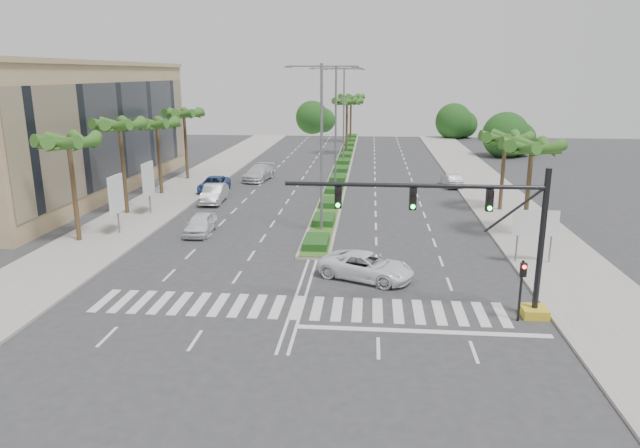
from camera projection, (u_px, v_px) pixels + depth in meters
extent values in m
plane|color=#333335|center=(297.00, 308.00, 28.45)|extent=(160.00, 160.00, 0.00)
cube|color=gray|center=(514.00, 216.00, 46.37)|extent=(6.00, 120.00, 0.15)
cube|color=gray|center=(152.00, 208.00, 49.00)|extent=(6.00, 120.00, 0.15)
cube|color=gray|center=(343.00, 165.00, 71.74)|extent=(2.20, 75.00, 0.20)
cube|color=#2B551D|center=(343.00, 164.00, 71.71)|extent=(1.80, 75.00, 0.04)
cube|color=tan|center=(61.00, 131.00, 54.18)|extent=(12.00, 36.00, 12.00)
cube|color=gold|center=(534.00, 312.00, 27.40)|extent=(1.20, 1.20, 0.45)
cylinder|color=black|center=(541.00, 243.00, 26.51)|extent=(0.28, 0.28, 7.00)
cylinder|color=black|center=(414.00, 186.00, 26.36)|extent=(12.00, 0.20, 0.20)
cylinder|color=black|center=(513.00, 211.00, 26.24)|extent=(2.53, 0.12, 2.15)
cube|color=black|center=(490.00, 201.00, 26.22)|extent=(0.32, 0.24, 1.00)
cylinder|color=#19E533|center=(490.00, 208.00, 26.17)|extent=(0.20, 0.06, 0.20)
cube|color=black|center=(413.00, 199.00, 26.53)|extent=(0.32, 0.24, 1.00)
cylinder|color=#19E533|center=(413.00, 207.00, 26.47)|extent=(0.20, 0.06, 0.20)
cube|color=black|center=(338.00, 198.00, 26.83)|extent=(0.32, 0.24, 1.00)
cylinder|color=#19E533|center=(338.00, 205.00, 26.78)|extent=(0.20, 0.06, 0.20)
cylinder|color=black|center=(520.00, 291.00, 26.57)|extent=(0.12, 0.12, 3.00)
cube|color=black|center=(523.00, 270.00, 26.15)|extent=(0.28, 0.22, 0.65)
cylinder|color=red|center=(525.00, 267.00, 25.98)|extent=(0.18, 0.05, 0.18)
cylinder|color=slate|center=(517.00, 242.00, 34.71)|extent=(0.10, 0.10, 2.80)
cylinder|color=slate|center=(551.00, 242.00, 34.54)|extent=(0.10, 0.10, 2.80)
cube|color=#0C6638|center=(536.00, 223.00, 34.32)|extent=(2.60, 0.08, 1.50)
cube|color=white|center=(536.00, 223.00, 34.27)|extent=(2.70, 0.02, 1.60)
cylinder|color=slate|center=(118.00, 216.00, 40.90)|extent=(0.12, 0.12, 2.80)
cube|color=white|center=(116.00, 194.00, 40.48)|extent=(0.18, 2.10, 2.70)
cube|color=#D8594C|center=(116.00, 194.00, 40.48)|extent=(0.12, 2.00, 2.60)
cylinder|color=slate|center=(150.00, 198.00, 46.67)|extent=(0.12, 0.12, 2.80)
cube|color=white|center=(148.00, 179.00, 46.26)|extent=(0.18, 2.10, 2.70)
cube|color=#D8594C|center=(148.00, 179.00, 46.26)|extent=(0.12, 2.00, 2.60)
cylinder|color=brown|center=(74.00, 193.00, 38.60)|extent=(0.32, 0.32, 7.00)
sphere|color=brown|center=(68.00, 142.00, 37.73)|extent=(0.70, 0.70, 0.70)
cone|color=#2B5A1C|center=(85.00, 144.00, 37.66)|extent=(0.90, 3.62, 1.50)
cone|color=#2B5A1C|center=(85.00, 142.00, 38.53)|extent=(3.39, 2.96, 1.50)
cone|color=#2B5A1C|center=(73.00, 142.00, 38.81)|extent=(3.73, 1.68, 1.50)
cone|color=#2B5A1C|center=(58.00, 143.00, 38.30)|extent=(2.38, 3.65, 1.50)
cone|color=#2B5A1C|center=(50.00, 144.00, 37.38)|extent=(2.38, 3.65, 1.50)
cone|color=#2B5A1C|center=(56.00, 146.00, 36.75)|extent=(3.73, 1.68, 1.50)
cone|color=#2B5A1C|center=(72.00, 145.00, 36.87)|extent=(3.39, 2.96, 1.50)
cylinder|color=brown|center=(124.00, 170.00, 46.25)|extent=(0.32, 0.32, 7.40)
sphere|color=brown|center=(120.00, 125.00, 45.33)|extent=(0.70, 0.70, 0.70)
cone|color=#2B5A1C|center=(133.00, 127.00, 45.26)|extent=(0.90, 3.62, 1.50)
cone|color=#2B5A1C|center=(132.00, 126.00, 46.12)|extent=(3.39, 2.96, 1.50)
cone|color=#2B5A1C|center=(122.00, 125.00, 46.41)|extent=(3.73, 1.68, 1.50)
cone|color=#2B5A1C|center=(110.00, 126.00, 45.90)|extent=(2.38, 3.65, 1.50)
cone|color=#2B5A1C|center=(105.00, 127.00, 44.98)|extent=(2.38, 3.65, 1.50)
cone|color=#2B5A1C|center=(111.00, 128.00, 44.34)|extent=(3.73, 1.68, 1.50)
cone|color=#2B5A1C|center=(123.00, 128.00, 44.47)|extent=(3.39, 2.96, 1.50)
cylinder|color=brown|center=(159.00, 159.00, 54.03)|extent=(0.32, 0.32, 6.80)
sphere|color=brown|center=(157.00, 124.00, 53.18)|extent=(0.70, 0.70, 0.70)
cone|color=#2B5A1C|center=(168.00, 125.00, 53.11)|extent=(0.90, 3.62, 1.50)
cone|color=#2B5A1C|center=(167.00, 125.00, 53.98)|extent=(3.39, 2.96, 1.50)
cone|color=#2B5A1C|center=(159.00, 124.00, 54.26)|extent=(3.73, 1.68, 1.50)
cone|color=#2B5A1C|center=(149.00, 125.00, 53.75)|extent=(2.38, 3.65, 1.50)
cone|color=#2B5A1C|center=(145.00, 126.00, 52.84)|extent=(2.38, 3.65, 1.50)
cone|color=#2B5A1C|center=(150.00, 126.00, 52.20)|extent=(3.73, 1.68, 1.50)
cone|color=#2B5A1C|center=(161.00, 126.00, 52.32)|extent=(3.39, 2.96, 1.50)
cylinder|color=brown|center=(186.00, 147.00, 61.68)|extent=(0.32, 0.32, 7.20)
sphere|color=brown|center=(184.00, 114.00, 60.78)|extent=(0.70, 0.70, 0.70)
cone|color=#2B5A1C|center=(194.00, 115.00, 60.71)|extent=(0.90, 3.62, 1.50)
cone|color=#2B5A1C|center=(193.00, 114.00, 61.58)|extent=(3.39, 2.96, 1.50)
cone|color=#2B5A1C|center=(185.00, 114.00, 61.86)|extent=(3.73, 1.68, 1.50)
cone|color=#2B5A1C|center=(176.00, 115.00, 61.35)|extent=(2.38, 3.65, 1.50)
cone|color=#2B5A1C|center=(173.00, 115.00, 60.43)|extent=(2.38, 3.65, 1.50)
cone|color=#2B5A1C|center=(178.00, 116.00, 59.80)|extent=(3.73, 1.68, 1.50)
cone|color=#2B5A1C|center=(188.00, 116.00, 59.92)|extent=(3.39, 2.96, 1.50)
cylinder|color=brown|center=(528.00, 192.00, 39.84)|extent=(0.32, 0.32, 6.50)
sphere|color=brown|center=(532.00, 147.00, 39.03)|extent=(0.70, 0.70, 0.70)
cone|color=#2B5A1C|center=(548.00, 149.00, 38.96)|extent=(0.90, 3.62, 1.50)
cone|color=#2B5A1C|center=(539.00, 147.00, 39.83)|extent=(3.39, 2.96, 1.50)
cone|color=#2B5A1C|center=(524.00, 147.00, 40.11)|extent=(3.73, 1.68, 1.50)
cone|color=#2B5A1C|center=(515.00, 148.00, 39.60)|extent=(2.38, 3.65, 1.50)
cone|color=#2B5A1C|center=(519.00, 150.00, 38.68)|extent=(2.38, 3.65, 1.50)
cone|color=#2B5A1C|center=(533.00, 151.00, 38.05)|extent=(3.73, 1.68, 1.50)
cone|color=#2B5A1C|center=(546.00, 151.00, 38.17)|extent=(3.39, 2.96, 1.50)
cylinder|color=brown|center=(503.00, 175.00, 47.58)|extent=(0.32, 0.32, 6.20)
sphere|color=brown|center=(506.00, 139.00, 46.81)|extent=(0.70, 0.70, 0.70)
cone|color=#2B5A1C|center=(519.00, 140.00, 46.74)|extent=(0.90, 3.62, 1.50)
cone|color=#2B5A1C|center=(512.00, 139.00, 47.60)|extent=(3.39, 2.96, 1.50)
cone|color=#2B5A1C|center=(500.00, 139.00, 47.89)|extent=(3.73, 1.68, 1.50)
cone|color=#2B5A1C|center=(492.00, 139.00, 47.38)|extent=(2.38, 3.65, 1.50)
cone|color=#2B5A1C|center=(494.00, 141.00, 46.46)|extent=(2.38, 3.65, 1.50)
cone|color=#2B5A1C|center=(505.00, 142.00, 45.83)|extent=(3.73, 1.68, 1.50)
cone|color=#2B5A1C|center=(517.00, 141.00, 45.95)|extent=(3.39, 2.96, 1.50)
cylinder|color=brown|center=(347.00, 128.00, 80.43)|extent=(0.32, 0.32, 7.50)
sphere|color=brown|center=(347.00, 102.00, 79.49)|extent=(0.70, 0.70, 0.70)
cone|color=#2B5A1C|center=(355.00, 103.00, 79.43)|extent=(0.90, 3.62, 1.50)
cone|color=#2B5A1C|center=(352.00, 103.00, 80.29)|extent=(3.39, 2.96, 1.50)
cone|color=#2B5A1C|center=(346.00, 102.00, 80.57)|extent=(3.73, 1.68, 1.50)
cone|color=#2B5A1C|center=(340.00, 103.00, 80.07)|extent=(2.38, 3.65, 1.50)
cone|color=#2B5A1C|center=(340.00, 103.00, 79.15)|extent=(2.38, 3.65, 1.50)
cone|color=#2B5A1C|center=(345.00, 103.00, 78.51)|extent=(3.73, 1.68, 1.50)
cone|color=#2B5A1C|center=(352.00, 103.00, 78.63)|extent=(3.39, 2.96, 1.50)
cylinder|color=brown|center=(351.00, 120.00, 94.87)|extent=(0.32, 0.32, 7.50)
sphere|color=brown|center=(351.00, 98.00, 93.93)|extent=(0.70, 0.70, 0.70)
cone|color=#2B5A1C|center=(358.00, 98.00, 93.86)|extent=(0.90, 3.62, 1.50)
cone|color=#2B5A1C|center=(355.00, 98.00, 94.73)|extent=(3.39, 2.96, 1.50)
cone|color=#2B5A1C|center=(350.00, 98.00, 95.01)|extent=(3.73, 1.68, 1.50)
cone|color=#2B5A1C|center=(345.00, 98.00, 94.50)|extent=(2.38, 3.65, 1.50)
cone|color=#2B5A1C|center=(345.00, 98.00, 93.59)|extent=(2.38, 3.65, 1.50)
cone|color=#2B5A1C|center=(349.00, 98.00, 92.95)|extent=(3.73, 1.68, 1.50)
cone|color=#2B5A1C|center=(355.00, 98.00, 93.07)|extent=(3.39, 2.96, 1.50)
cylinder|color=slate|center=(322.00, 151.00, 40.39)|extent=(0.20, 0.20, 12.00)
cylinder|color=slate|center=(304.00, 66.00, 39.00)|extent=(2.40, 0.10, 0.10)
cylinder|color=slate|center=(339.00, 66.00, 38.79)|extent=(2.40, 0.10, 0.10)
cube|color=slate|center=(288.00, 67.00, 39.11)|extent=(0.50, 0.25, 0.12)
cube|color=slate|center=(355.00, 67.00, 38.71)|extent=(0.50, 0.25, 0.12)
cylinder|color=slate|center=(336.00, 129.00, 55.79)|extent=(0.20, 0.20, 12.00)
cylinder|color=slate|center=(324.00, 68.00, 54.40)|extent=(2.40, 0.10, 0.10)
cylinder|color=slate|center=(349.00, 68.00, 54.20)|extent=(2.40, 0.10, 0.10)
cube|color=slate|center=(312.00, 68.00, 54.51)|extent=(0.50, 0.25, 0.12)
cube|color=slate|center=(360.00, 68.00, 54.11)|extent=(0.50, 0.25, 0.12)
cylinder|color=slate|center=(344.00, 117.00, 71.19)|extent=(0.20, 0.20, 12.00)
cylinder|color=slate|center=(334.00, 69.00, 69.80)|extent=(2.40, 0.10, 0.10)
cylinder|color=slate|center=(354.00, 69.00, 69.60)|extent=(2.40, 0.10, 0.10)
cube|color=slate|center=(326.00, 69.00, 69.91)|extent=(0.50, 0.25, 0.12)
cube|color=slate|center=(363.00, 69.00, 69.52)|extent=(0.50, 0.25, 0.12)
imported|color=white|center=(201.00, 224.00, 41.38)|extent=(1.86, 4.37, 1.47)
imported|color=silver|center=(214.00, 194.00, 51.34)|extent=(1.98, 5.06, 1.64)
imported|color=#2E4D8F|center=(214.00, 184.00, 55.94)|extent=(2.75, 5.48, 1.49)
imported|color=silver|center=(259.00, 173.00, 62.01)|extent=(2.99, 5.87, 1.63)
imported|color=white|center=(367.00, 266.00, 32.27)|extent=(5.94, 4.43, 1.50)
imported|color=silver|center=(452.00, 180.00, 58.42)|extent=(1.93, 4.29, 1.37)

